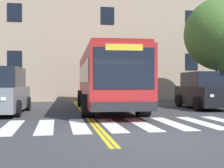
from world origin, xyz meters
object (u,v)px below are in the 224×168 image
Objects in this scene: city_bus at (106,78)px; car_white_behind_bus at (101,87)px; car_black_far_lane at (203,91)px; car_grey_near_lane at (2,92)px; street_tree_curbside_large at (223,34)px.

car_white_behind_bus is at bearing 83.60° from city_bus.
car_white_behind_bus reaches higher than car_black_far_lane.
city_bus is at bearing 12.22° from car_grey_near_lane.
car_black_far_lane is at bearing -0.69° from city_bus.
car_grey_near_lane is 11.04m from car_black_far_lane.
city_bus is 2.42× the size of car_black_far_lane.
car_black_far_lane is (10.99, 1.08, -0.06)m from car_grey_near_lane.
street_tree_curbside_large is at bearing 13.70° from car_grey_near_lane.
car_grey_near_lane is at bearing -166.30° from street_tree_curbside_large.
city_bus is 2.41× the size of car_white_behind_bus.
car_grey_near_lane is at bearing -174.37° from car_black_far_lane.
city_bus is 10.80m from car_white_behind_bus.
city_bus is 5.73m from car_black_far_lane.
car_grey_near_lane is at bearing -167.78° from city_bus.
city_bus is at bearing 179.31° from car_black_far_lane.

